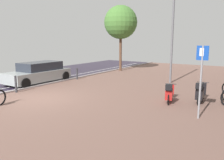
{
  "coord_description": "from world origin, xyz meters",
  "views": [
    {
      "loc": [
        8.68,
        -6.88,
        2.78
      ],
      "look_at": [
        3.88,
        0.64,
        1.2
      ],
      "focal_mm": 35.82,
      "sensor_mm": 36.0,
      "label": 1
    }
  ],
  "objects": [
    {
      "name": "street_tree",
      "position": [
        -1.81,
        11.0,
        4.38
      ],
      "size": [
        2.99,
        2.99,
        5.89
      ],
      "color": "brown",
      "rests_on": "ground"
    },
    {
      "name": "bollard_near",
      "position": [
        -2.05,
        0.28,
        0.46
      ],
      "size": [
        0.12,
        0.12,
        0.92
      ],
      "color": "#38383D",
      "rests_on": "ground"
    },
    {
      "name": "bollard_far",
      "position": [
        -2.05,
        5.21,
        0.41
      ],
      "size": [
        0.12,
        0.12,
        0.82
      ],
      "color": "#38383D",
      "rests_on": "ground"
    },
    {
      "name": "ground",
      "position": [
        1.43,
        0.0,
        -0.02
      ],
      "size": [
        21.0,
        40.0,
        0.13
      ],
      "color": "#281F32"
    },
    {
      "name": "parking_sign",
      "position": [
        7.16,
        1.3,
        1.61
      ],
      "size": [
        0.4,
        0.07,
        2.61
      ],
      "color": "gray",
      "rests_on": "ground"
    },
    {
      "name": "scooter_near",
      "position": [
        6.77,
        3.49,
        0.45
      ],
      "size": [
        0.52,
        1.8,
        1.0
      ],
      "color": "black",
      "rests_on": "ground"
    },
    {
      "name": "scooter_mid",
      "position": [
        5.57,
        2.82,
        0.42
      ],
      "size": [
        0.73,
        1.71,
        0.94
      ],
      "color": "black",
      "rests_on": "ground"
    },
    {
      "name": "parked_car_near",
      "position": [
        -3.38,
        2.91,
        0.66
      ],
      "size": [
        1.95,
        4.33,
        1.36
      ],
      "color": "#A2AAA9",
      "rests_on": "ground"
    },
    {
      "name": "lamp_post",
      "position": [
        4.09,
        7.49,
        3.64
      ],
      "size": [
        0.2,
        0.52,
        6.62
      ],
      "color": "slate",
      "rests_on": "ground"
    }
  ]
}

